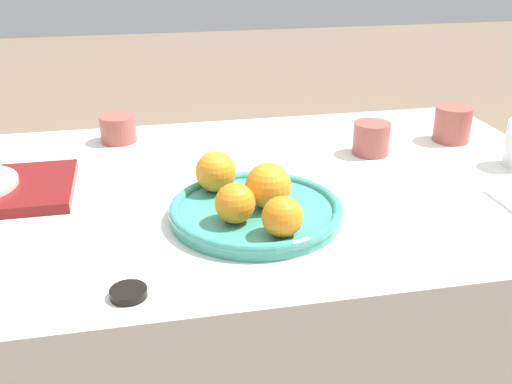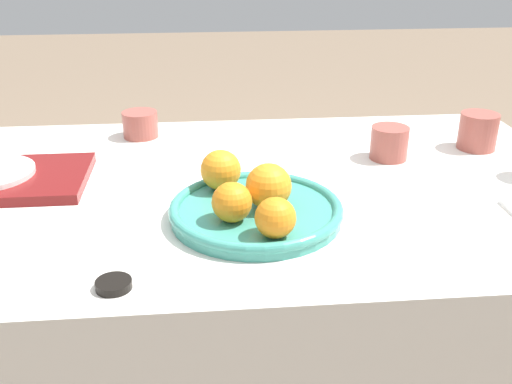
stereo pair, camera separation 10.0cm
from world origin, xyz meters
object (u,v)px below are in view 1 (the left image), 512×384
object	(u,v)px
cup_1	(452,124)
orange_1	(235,203)
fruit_platter	(256,211)
soy_dish	(128,293)
cup_2	(371,138)
cup_0	(118,129)
orange_2	(216,172)
orange_3	(282,217)
orange_0	(268,186)

from	to	relation	value
cup_1	orange_1	bearing A→B (deg)	-148.72
fruit_platter	orange_1	bearing A→B (deg)	-135.30
soy_dish	cup_2	bearing A→B (deg)	40.75
cup_0	orange_2	bearing A→B (deg)	-64.35
fruit_platter	orange_2	xyz separation A→B (m)	(-0.06, 0.09, 0.04)
cup_2	orange_2	bearing A→B (deg)	-154.70
orange_3	cup_1	size ratio (longest dim) A/B	0.77
fruit_platter	orange_0	xyz separation A→B (m)	(0.02, 0.00, 0.04)
orange_0	cup_1	distance (m)	0.58
orange_2	cup_0	size ratio (longest dim) A/B	0.90
orange_1	orange_3	bearing A→B (deg)	-43.61
orange_2	cup_0	xyz separation A→B (m)	(-0.17, 0.36, -0.03)
fruit_platter	orange_1	size ratio (longest dim) A/B	4.51
orange_3	cup_1	xyz separation A→B (m)	(0.50, 0.40, -0.01)
fruit_platter	orange_1	distance (m)	0.07
orange_0	cup_1	xyz separation A→B (m)	(0.50, 0.30, -0.02)
orange_2	cup_1	bearing A→B (deg)	20.37
cup_1	cup_2	world-z (taller)	cup_1
soy_dish	orange_3	bearing A→B (deg)	21.10
orange_0	orange_1	size ratio (longest dim) A/B	1.18
orange_0	orange_3	xyz separation A→B (m)	(-0.00, -0.10, -0.01)
cup_1	cup_2	xyz separation A→B (m)	(-0.21, -0.04, -0.01)
fruit_platter	orange_0	distance (m)	0.05
orange_2	cup_0	world-z (taller)	orange_2
orange_0	orange_3	world-z (taller)	orange_0
orange_2	orange_1	bearing A→B (deg)	-84.34
orange_2	soy_dish	size ratio (longest dim) A/B	1.44
orange_1	orange_2	bearing A→B (deg)	95.66
soy_dish	cup_0	bearing A→B (deg)	91.28
orange_2	orange_3	xyz separation A→B (m)	(0.08, -0.19, -0.00)
orange_3	soy_dish	xyz separation A→B (m)	(-0.24, -0.09, -0.05)
orange_1	orange_2	size ratio (longest dim) A/B	0.90
orange_0	cup_1	world-z (taller)	orange_0
orange_2	orange_3	bearing A→B (deg)	-68.14
cup_1	orange_0	bearing A→B (deg)	-149.16
fruit_platter	orange_3	xyz separation A→B (m)	(0.02, -0.10, 0.04)
orange_2	soy_dish	distance (m)	0.33
cup_2	fruit_platter	bearing A→B (deg)	-140.04
cup_0	cup_1	world-z (taller)	cup_1
cup_2	soy_dish	distance (m)	0.69
orange_0	soy_dish	bearing A→B (deg)	-140.54
orange_1	cup_2	distance (m)	0.46
orange_2	soy_dish	bearing A→B (deg)	-119.82
cup_0	soy_dish	size ratio (longest dim) A/B	1.60
orange_0	cup_1	size ratio (longest dim) A/B	0.93
orange_0	orange_2	xyz separation A→B (m)	(-0.08, 0.08, -0.00)
orange_0	soy_dish	size ratio (longest dim) A/B	1.53
orange_3	cup_0	world-z (taller)	orange_3
fruit_platter	cup_1	world-z (taller)	cup_1
orange_0	orange_2	bearing A→B (deg)	132.38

